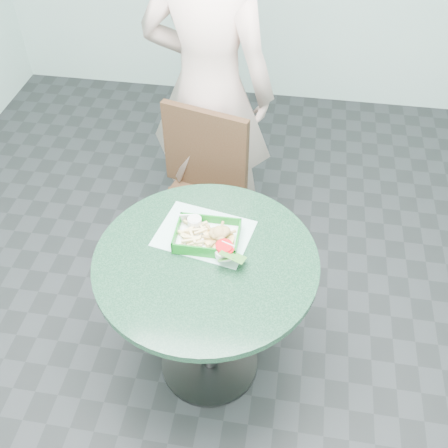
# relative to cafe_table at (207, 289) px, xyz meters

# --- Properties ---
(floor) EXTENTS (4.00, 5.00, 0.02)m
(floor) POSITION_rel_cafe_table_xyz_m (0.00, 0.00, -0.58)
(floor) COLOR #303335
(floor) RESTS_ON ground
(cafe_table) EXTENTS (0.87, 0.87, 0.75)m
(cafe_table) POSITION_rel_cafe_table_xyz_m (0.00, 0.00, 0.00)
(cafe_table) COLOR #373737
(cafe_table) RESTS_ON floor
(dining_chair) EXTENTS (0.45, 0.45, 0.93)m
(dining_chair) POSITION_rel_cafe_table_xyz_m (-0.14, 0.64, -0.05)
(dining_chair) COLOR black
(dining_chair) RESTS_ON floor
(diner_person) EXTENTS (0.89, 0.66, 2.23)m
(diner_person) POSITION_rel_cafe_table_xyz_m (-0.16, 0.95, 0.54)
(diner_person) COLOR #C3A295
(diner_person) RESTS_ON floor
(placemat) EXTENTS (0.41, 0.34, 0.00)m
(placemat) POSITION_rel_cafe_table_xyz_m (-0.03, 0.13, 0.17)
(placemat) COLOR #A7D0C6
(placemat) RESTS_ON cafe_table
(food_basket) EXTENTS (0.25, 0.18, 0.05)m
(food_basket) POSITION_rel_cafe_table_xyz_m (-0.01, 0.09, 0.19)
(food_basket) COLOR #0C6C17
(food_basket) RESTS_ON placemat
(crab_sandwich) EXTENTS (0.12, 0.12, 0.07)m
(crab_sandwich) POSITION_rel_cafe_table_xyz_m (0.04, 0.08, 0.22)
(crab_sandwich) COLOR #E2B35F
(crab_sandwich) RESTS_ON food_basket
(fries_pile) EXTENTS (0.14, 0.15, 0.04)m
(fries_pile) POSITION_rel_cafe_table_xyz_m (-0.07, 0.09, 0.21)
(fries_pile) COLOR #E5C780
(fries_pile) RESTS_ON food_basket
(sauce_ramekin) EXTENTS (0.06, 0.06, 0.03)m
(sauce_ramekin) POSITION_rel_cafe_table_xyz_m (-0.07, 0.14, 0.22)
(sauce_ramekin) COLOR white
(sauce_ramekin) RESTS_ON food_basket
(garnish_cup) EXTENTS (0.12, 0.12, 0.05)m
(garnish_cup) POSITION_rel_cafe_table_xyz_m (0.08, 0.01, 0.21)
(garnish_cup) COLOR silver
(garnish_cup) RESTS_ON food_basket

